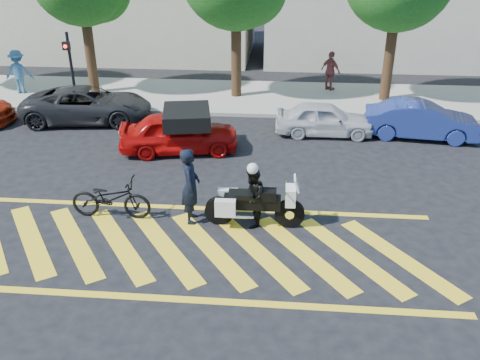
# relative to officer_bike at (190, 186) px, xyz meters

# --- Properties ---
(ground) EXTENTS (90.00, 90.00, 0.00)m
(ground) POSITION_rel_officer_bike_xyz_m (0.16, -1.26, -1.00)
(ground) COLOR black
(ground) RESTS_ON ground
(sidewalk) EXTENTS (60.00, 5.00, 0.15)m
(sidewalk) POSITION_rel_officer_bike_xyz_m (0.16, 10.74, -0.93)
(sidewalk) COLOR #9E998E
(sidewalk) RESTS_ON ground
(crosswalk) EXTENTS (12.33, 4.00, 0.01)m
(crosswalk) POSITION_rel_officer_bike_xyz_m (0.12, -1.26, -1.00)
(crosswalk) COLOR yellow
(crosswalk) RESTS_ON ground
(signal_pole) EXTENTS (0.28, 0.43, 3.20)m
(signal_pole) POSITION_rel_officer_bike_xyz_m (-6.34, 8.48, 0.92)
(signal_pole) COLOR black
(signal_pole) RESTS_ON ground
(officer_bike) EXTENTS (0.57, 0.79, 2.00)m
(officer_bike) POSITION_rel_officer_bike_xyz_m (0.00, 0.00, 0.00)
(officer_bike) COLOR black
(officer_bike) RESTS_ON ground
(bicycle) EXTENTS (2.10, 0.76, 1.10)m
(bicycle) POSITION_rel_officer_bike_xyz_m (-2.11, -0.00, -0.45)
(bicycle) COLOR black
(bicycle) RESTS_ON ground
(police_motorcycle) EXTENTS (2.53, 0.80, 1.12)m
(police_motorcycle) POSITION_rel_officer_bike_xyz_m (1.59, -0.10, -0.39)
(police_motorcycle) COLOR black
(police_motorcycle) RESTS_ON ground
(officer_moto) EXTENTS (0.61, 0.78, 1.59)m
(officer_moto) POSITION_rel_officer_bike_xyz_m (1.57, -0.10, -0.20)
(officer_moto) COLOR black
(officer_moto) RESTS_ON ground
(red_convertible) EXTENTS (4.19, 2.29, 1.35)m
(red_convertible) POSITION_rel_officer_bike_xyz_m (-1.19, 4.53, -0.32)
(red_convertible) COLOR #B70908
(red_convertible) RESTS_ON ground
(parked_mid_left) EXTENTS (5.11, 2.80, 1.36)m
(parked_mid_left) POSITION_rel_officer_bike_xyz_m (-5.34, 7.22, -0.32)
(parked_mid_left) COLOR black
(parked_mid_left) RESTS_ON ground
(parked_mid_right) EXTENTS (3.57, 1.46, 1.21)m
(parked_mid_right) POSITION_rel_officer_bike_xyz_m (3.79, 6.54, -0.39)
(parked_mid_right) COLOR silver
(parked_mid_right) RESTS_ON ground
(parked_right) EXTENTS (4.13, 1.86, 1.31)m
(parked_right) POSITION_rel_officer_bike_xyz_m (7.22, 6.54, -0.34)
(parked_right) COLOR navy
(parked_right) RESTS_ON ground
(pedestrian_left) EXTENTS (1.28, 0.79, 1.92)m
(pedestrian_left) POSITION_rel_officer_bike_xyz_m (-9.58, 10.31, 0.11)
(pedestrian_left) COLOR teal
(pedestrian_left) RESTS_ON sidewalk
(pedestrian_right) EXTENTS (1.05, 1.02, 1.76)m
(pedestrian_right) POSITION_rel_officer_bike_xyz_m (4.36, 11.98, 0.03)
(pedestrian_right) COLOR brown
(pedestrian_right) RESTS_ON sidewalk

